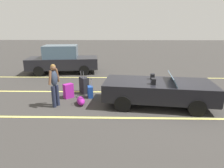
{
  "coord_description": "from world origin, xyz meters",
  "views": [
    {
      "loc": [
        -1.61,
        -7.1,
        2.94
      ],
      "look_at": [
        -1.78,
        0.29,
        0.75
      ],
      "focal_mm": 30.83,
      "sensor_mm": 36.0,
      "label": 1
    }
  ],
  "objects_px": {
    "suitcase_medium_bright": "(68,91)",
    "duffel_bag": "(81,101)",
    "convertible_car": "(163,91)",
    "parked_sedan_near": "(63,60)",
    "suitcase_large_black": "(84,85)",
    "suitcase_small_carryon": "(90,92)",
    "traveler_person": "(54,83)"
  },
  "relations": [
    {
      "from": "suitcase_medium_bright",
      "to": "duffel_bag",
      "type": "bearing_deg",
      "value": 179.59
    },
    {
      "from": "suitcase_small_carryon",
      "to": "duffel_bag",
      "type": "height_order",
      "value": "suitcase_small_carryon"
    },
    {
      "from": "traveler_person",
      "to": "suitcase_large_black",
      "type": "bearing_deg",
      "value": 84.58
    },
    {
      "from": "suitcase_small_carryon",
      "to": "duffel_bag",
      "type": "distance_m",
      "value": 0.85
    },
    {
      "from": "suitcase_medium_bright",
      "to": "suitcase_large_black",
      "type": "bearing_deg",
      "value": -83.83
    },
    {
      "from": "convertible_car",
      "to": "traveler_person",
      "type": "relative_size",
      "value": 2.62
    },
    {
      "from": "duffel_bag",
      "to": "suitcase_large_black",
      "type": "bearing_deg",
      "value": 93.49
    },
    {
      "from": "suitcase_large_black",
      "to": "suitcase_small_carryon",
      "type": "distance_m",
      "value": 0.7
    },
    {
      "from": "convertible_car",
      "to": "parked_sedan_near",
      "type": "height_order",
      "value": "parked_sedan_near"
    },
    {
      "from": "suitcase_large_black",
      "to": "suitcase_small_carryon",
      "type": "xyz_separation_m",
      "value": [
        0.36,
        -0.59,
        -0.12
      ]
    },
    {
      "from": "convertible_car",
      "to": "suitcase_large_black",
      "type": "height_order",
      "value": "convertible_car"
    },
    {
      "from": "suitcase_small_carryon",
      "to": "duffel_bag",
      "type": "xyz_separation_m",
      "value": [
        -0.27,
        -0.8,
        -0.09
      ]
    },
    {
      "from": "suitcase_medium_bright",
      "to": "suitcase_small_carryon",
      "type": "xyz_separation_m",
      "value": [
        0.93,
        0.06,
        -0.05
      ]
    },
    {
      "from": "duffel_bag",
      "to": "suitcase_medium_bright",
      "type": "bearing_deg",
      "value": 131.78
    },
    {
      "from": "suitcase_large_black",
      "to": "suitcase_medium_bright",
      "type": "bearing_deg",
      "value": -166.87
    },
    {
      "from": "convertible_car",
      "to": "traveler_person",
      "type": "bearing_deg",
      "value": -169.89
    },
    {
      "from": "suitcase_medium_bright",
      "to": "traveler_person",
      "type": "bearing_deg",
      "value": 122.15
    },
    {
      "from": "suitcase_large_black",
      "to": "duffel_bag",
      "type": "distance_m",
      "value": 1.41
    },
    {
      "from": "duffel_bag",
      "to": "parked_sedan_near",
      "type": "distance_m",
      "value": 5.96
    },
    {
      "from": "duffel_bag",
      "to": "suitcase_small_carryon",
      "type": "bearing_deg",
      "value": 71.31
    },
    {
      "from": "suitcase_large_black",
      "to": "duffel_bag",
      "type": "bearing_deg",
      "value": -121.74
    },
    {
      "from": "duffel_bag",
      "to": "parked_sedan_near",
      "type": "relative_size",
      "value": 0.15
    },
    {
      "from": "duffel_bag",
      "to": "traveler_person",
      "type": "relative_size",
      "value": 0.43
    },
    {
      "from": "suitcase_medium_bright",
      "to": "suitcase_small_carryon",
      "type": "bearing_deg",
      "value": -128.55
    },
    {
      "from": "convertible_car",
      "to": "parked_sedan_near",
      "type": "bearing_deg",
      "value": 141.59
    },
    {
      "from": "suitcase_large_black",
      "to": "traveler_person",
      "type": "bearing_deg",
      "value": -153.15
    },
    {
      "from": "suitcase_large_black",
      "to": "parked_sedan_near",
      "type": "height_order",
      "value": "parked_sedan_near"
    },
    {
      "from": "traveler_person",
      "to": "suitcase_medium_bright",
      "type": "bearing_deg",
      "value": 96.84
    },
    {
      "from": "suitcase_medium_bright",
      "to": "traveler_person",
      "type": "distance_m",
      "value": 1.15
    },
    {
      "from": "suitcase_large_black",
      "to": "duffel_bag",
      "type": "xyz_separation_m",
      "value": [
        0.08,
        -1.39,
        -0.21
      ]
    },
    {
      "from": "parked_sedan_near",
      "to": "duffel_bag",
      "type": "bearing_deg",
      "value": -75.75
    },
    {
      "from": "duffel_bag",
      "to": "parked_sedan_near",
      "type": "height_order",
      "value": "parked_sedan_near"
    }
  ]
}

